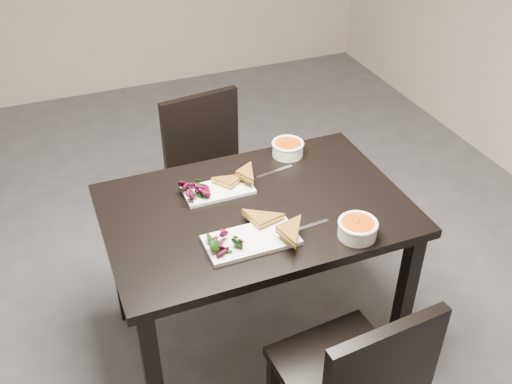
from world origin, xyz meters
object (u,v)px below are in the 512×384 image
Objects in this scene: plate_far at (218,190)px; table at (256,226)px; chair_far at (211,167)px; chair_near at (357,379)px; soup_bowl_far at (288,148)px; soup_bowl_near at (358,228)px; plate_near at (251,240)px.

table is at bearing -54.59° from plate_far.
table is at bearing -100.82° from chair_far.
chair_near is 0.92m from plate_far.
chair_near is at bearing -100.68° from soup_bowl_far.
chair_near is at bearing -77.28° from plate_far.
chair_far is at bearing 119.37° from soup_bowl_far.
soup_bowl_far is (0.19, 1.01, 0.30)m from chair_near.
soup_bowl_near reaches higher than plate_far.
chair_near is 2.99× the size of plate_far.
table is at bearing -131.80° from soup_bowl_far.
plate_far is (-0.11, 0.15, 0.11)m from table.
plate_far is at bearing -157.46° from soup_bowl_far.
table is 0.73m from chair_near.
chair_near reaches higher than soup_bowl_near.
soup_bowl_near is 1.03× the size of soup_bowl_far.
soup_bowl_near is at bearing -89.65° from soup_bowl_far.
plate_near reaches higher than table.
soup_bowl_far is at bearing 53.53° from plate_near.
plate_near is 0.35m from plate_far.
chair_far is 2.48× the size of plate_near.
soup_bowl_far reaches higher than plate_far.
soup_bowl_near is at bearing 59.17° from chair_near.
chair_near is 0.61m from plate_near.
soup_bowl_near is (0.38, -0.11, 0.03)m from plate_near.
table is 1.41× the size of chair_far.
chair_near is at bearing -70.10° from plate_near.
plate_far is (-0.15, -0.58, 0.27)m from chair_far.
plate_far is at bearing 130.12° from soup_bowl_near.
table is 4.22× the size of plate_far.
chair_far is (0.04, 0.73, -0.17)m from table.
chair_near is 2.48× the size of plate_near.
soup_bowl_far is (0.28, 0.31, 0.14)m from table.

